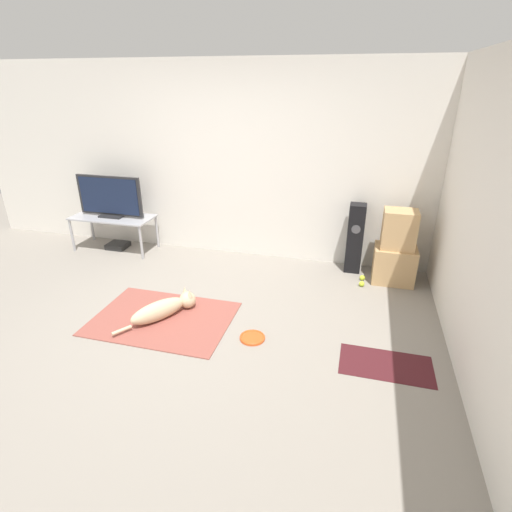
# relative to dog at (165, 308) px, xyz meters

# --- Properties ---
(ground_plane) EXTENTS (12.00, 12.00, 0.00)m
(ground_plane) POSITION_rel_dog_xyz_m (0.21, -0.22, -0.11)
(ground_plane) COLOR gray
(wall_back) EXTENTS (8.00, 0.06, 2.55)m
(wall_back) POSITION_rel_dog_xyz_m (0.21, 1.88, 1.16)
(wall_back) COLOR silver
(wall_back) RESTS_ON ground_plane
(wall_right) EXTENTS (0.06, 8.00, 2.55)m
(wall_right) POSITION_rel_dog_xyz_m (2.81, -0.22, 1.16)
(wall_right) COLOR silver
(wall_right) RESTS_ON ground_plane
(area_rug) EXTENTS (1.42, 1.01, 0.01)m
(area_rug) POSITION_rel_dog_xyz_m (-0.02, -0.04, -0.11)
(area_rug) COLOR #934C42
(area_rug) RESTS_ON ground_plane
(dog) EXTENTS (0.57, 0.81, 0.23)m
(dog) POSITION_rel_dog_xyz_m (0.00, 0.00, 0.00)
(dog) COLOR beige
(dog) RESTS_ON area_rug
(frisbee) EXTENTS (0.25, 0.25, 0.03)m
(frisbee) POSITION_rel_dog_xyz_m (0.98, -0.13, -0.10)
(frisbee) COLOR #DB511E
(frisbee) RESTS_ON ground_plane
(cardboard_box_lower) EXTENTS (0.49, 0.40, 0.45)m
(cardboard_box_lower) POSITION_rel_dog_xyz_m (2.33, 1.49, 0.11)
(cardboard_box_lower) COLOR tan
(cardboard_box_lower) RESTS_ON ground_plane
(cardboard_box_upper) EXTENTS (0.39, 0.31, 0.46)m
(cardboard_box_upper) POSITION_rel_dog_xyz_m (2.33, 1.49, 0.57)
(cardboard_box_upper) COLOR tan
(cardboard_box_upper) RESTS_ON cardboard_box_lower
(floor_speaker) EXTENTS (0.20, 0.20, 0.89)m
(floor_speaker) POSITION_rel_dog_xyz_m (1.84, 1.67, 0.34)
(floor_speaker) COLOR black
(floor_speaker) RESTS_ON ground_plane
(tv_stand) EXTENTS (1.16, 0.52, 0.50)m
(tv_stand) POSITION_rel_dog_xyz_m (-1.54, 1.52, 0.34)
(tv_stand) COLOR #A8A8AD
(tv_stand) RESTS_ON ground_plane
(tv) EXTENTS (0.97, 0.20, 0.58)m
(tv) POSITION_rel_dog_xyz_m (-1.54, 1.52, 0.67)
(tv) COLOR #232326
(tv) RESTS_ON tv_stand
(tennis_ball_by_boxes) EXTENTS (0.07, 0.07, 0.07)m
(tennis_ball_by_boxes) POSITION_rel_dog_xyz_m (1.98, 1.41, -0.08)
(tennis_ball_by_boxes) COLOR #C6E033
(tennis_ball_by_boxes) RESTS_ON ground_plane
(tennis_ball_near_speaker) EXTENTS (0.07, 0.07, 0.07)m
(tennis_ball_near_speaker) POSITION_rel_dog_xyz_m (1.97, 1.24, -0.08)
(tennis_ball_near_speaker) COLOR #C6E033
(tennis_ball_near_speaker) RESTS_ON ground_plane
(game_console) EXTENTS (0.28, 0.27, 0.07)m
(game_console) POSITION_rel_dog_xyz_m (-1.55, 1.55, -0.07)
(game_console) COLOR black
(game_console) RESTS_ON ground_plane
(door_mat) EXTENTS (0.80, 0.44, 0.01)m
(door_mat) POSITION_rel_dog_xyz_m (2.21, -0.21, -0.11)
(door_mat) COLOR #47191E
(door_mat) RESTS_ON ground_plane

